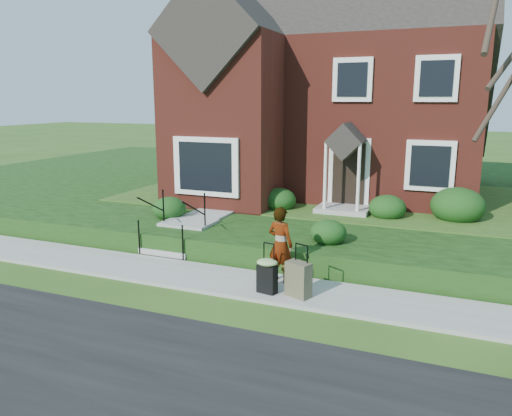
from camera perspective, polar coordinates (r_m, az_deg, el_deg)
The scene contains 11 objects.
ground at distance 11.25m, azimuth -2.27°, elevation -8.68°, with size 120.00×120.00×0.00m, color #2D5119.
street at distance 7.48m, azimuth -19.48°, elevation -21.05°, with size 60.00×6.00×0.01m, color black.
sidewalk at distance 11.23m, azimuth -2.27°, elevation -8.49°, with size 60.00×1.60×0.08m, color #9E9B93.
terrace at distance 20.78m, azimuth 20.80°, elevation 1.21°, with size 44.00×20.00×0.60m, color #15330D.
walkway at distance 16.44m, azimuth -3.02°, elevation 0.40°, with size 1.20×6.00×0.06m, color #9E9B93.
main_house at distance 19.73m, azimuth 9.08°, elevation 15.80°, with size 10.40×10.20×9.40m.
front_steps at distance 13.77m, azimuth -8.61°, elevation -2.76°, with size 1.40×2.02×1.50m.
foundation_shrubs at distance 15.50m, azimuth 5.25°, elevation 1.32°, with size 9.98×4.86×1.12m.
woman at distance 10.96m, azimuth 2.80°, elevation -4.17°, with size 0.61×0.40×1.68m, color #999999.
suitcase_black at distance 10.42m, azimuth 1.28°, elevation -7.52°, with size 0.50×0.43×1.07m.
suitcase_olive at distance 10.28m, azimuth 4.87°, elevation -8.12°, with size 0.58×0.45×1.10m.
Camera 1 is at (4.37, -9.54, 4.05)m, focal length 35.00 mm.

